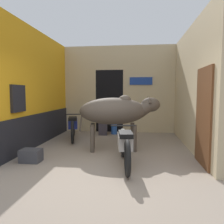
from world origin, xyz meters
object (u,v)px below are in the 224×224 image
at_px(motorcycle_far, 73,126).
at_px(motorcycle_near, 125,145).
at_px(cow, 117,111).
at_px(shopkeeper_seated, 103,117).
at_px(plastic_stool, 114,128).
at_px(crate, 31,156).

bearing_deg(motorcycle_far, motorcycle_near, -52.30).
height_order(cow, shopkeeper_seated, cow).
height_order(shopkeeper_seated, plastic_stool, shopkeeper_seated).
relative_size(cow, crate, 4.96).
relative_size(shopkeeper_seated, plastic_stool, 3.01).
bearing_deg(shopkeeper_seated, motorcycle_near, -73.51).
height_order(shopkeeper_seated, crate, shopkeeper_seated).
distance_m(motorcycle_near, motorcycle_far, 2.99).
distance_m(cow, plastic_stool, 2.38).
distance_m(shopkeeper_seated, plastic_stool, 0.58).
distance_m(motorcycle_far, crate, 2.40).
xyz_separation_m(cow, crate, (-1.78, -1.23, -0.90)).
bearing_deg(plastic_stool, motorcycle_far, -138.98).
bearing_deg(plastic_stool, shopkeeper_seated, -158.52).
bearing_deg(plastic_stool, motorcycle_near, -80.07).
xyz_separation_m(cow, plastic_stool, (-0.31, 2.21, -0.82)).
height_order(cow, plastic_stool, cow).
bearing_deg(motorcycle_near, motorcycle_far, 127.70).
bearing_deg(motorcycle_near, shopkeeper_seated, 106.49).
distance_m(plastic_stool, crate, 3.74).
distance_m(motorcycle_far, plastic_stool, 1.64).
bearing_deg(motorcycle_far, plastic_stool, 41.02).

